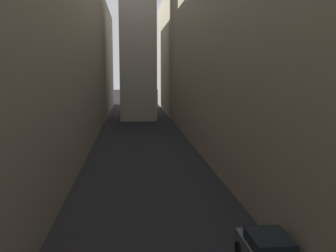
{
  "coord_description": "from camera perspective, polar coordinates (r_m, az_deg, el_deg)",
  "views": [
    {
      "loc": [
        -1.21,
        7.1,
        8.2
      ],
      "look_at": [
        0.0,
        19.81,
        6.38
      ],
      "focal_mm": 41.49,
      "sensor_mm": 36.0,
      "label": 1
    }
  ],
  "objects": [
    {
      "name": "ground_plane",
      "position": [
        41.73,
        -3.68,
        -3.25
      ],
      "size": [
        264.0,
        264.0,
        0.0
      ],
      "primitive_type": "plane",
      "color": "black"
    },
    {
      "name": "building_block_left",
      "position": [
        44.28,
        -19.8,
        10.38
      ],
      "size": [
        12.89,
        108.0,
        20.64
      ],
      "primitive_type": "cube",
      "color": "#756B5B",
      "rests_on": "ground"
    },
    {
      "name": "building_block_right",
      "position": [
        44.92,
        11.55,
        11.96
      ],
      "size": [
        12.43,
        108.0,
        22.7
      ],
      "primitive_type": "cube",
      "color": "gray",
      "rests_on": "ground"
    },
    {
      "name": "parked_car_right_far",
      "position": [
        17.38,
        14.65,
        -17.47
      ],
      "size": [
        1.97,
        4.21,
        1.49
      ],
      "rotation": [
        0.0,
        0.0,
        1.57
      ],
      "color": "#4C4C51",
      "rests_on": "ground"
    }
  ]
}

